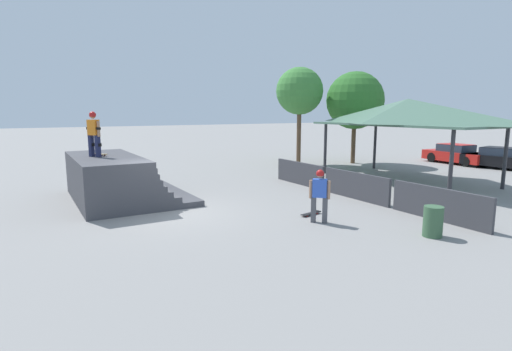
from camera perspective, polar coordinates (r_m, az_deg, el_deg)
The scene contains 13 objects.
ground_plane at distance 13.93m, azimuth -12.35°, elevation -5.24°, with size 160.00×160.00×0.00m, color gray.
quarter_pipe_ramp at distance 16.36m, azimuth -19.55°, elevation -0.63°, with size 5.55×4.00×1.73m.
skater_on_deck at distance 16.02m, azimuth -22.18°, elevation 5.91°, with size 0.69×0.50×1.68m.
skateboard_on_deck at distance 16.47m, azimuth -21.39°, elevation 2.86°, with size 0.84×0.47×0.09m.
bystander_walking at distance 12.41m, azimuth 9.08°, elevation -2.29°, with size 0.53×0.54×1.66m.
skateboard_on_ground at distance 13.46m, azimuth 7.92°, elevation -5.36°, with size 0.36×0.85×0.09m.
barrier_fence at distance 16.13m, azimuth 14.01°, elevation -1.42°, with size 10.75×0.12×1.05m.
pavilion_shelter at distance 20.95m, azimuth 20.82°, elevation 8.43°, with size 8.84×4.51×4.01m.
tree_beside_pavilion at distance 26.10m, azimuth 6.24°, elevation 11.85°, with size 3.00×3.00×6.18m.
tree_far_back at distance 27.02m, azimuth 13.96°, elevation 10.34°, with size 3.70×3.70×5.94m.
trash_bin at distance 12.05m, azimuth 23.96°, elevation -6.02°, with size 0.52×0.52×0.85m, color #385B3D.
parked_car_red at distance 29.32m, azimuth 26.72°, elevation 2.71°, with size 4.29×2.06×1.27m.
parked_car_black at distance 28.04m, azimuth 31.72°, elevation 2.06°, with size 4.52×2.39×1.27m.
Camera 1 is at (12.86, -4.10, 3.43)m, focal length 28.00 mm.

